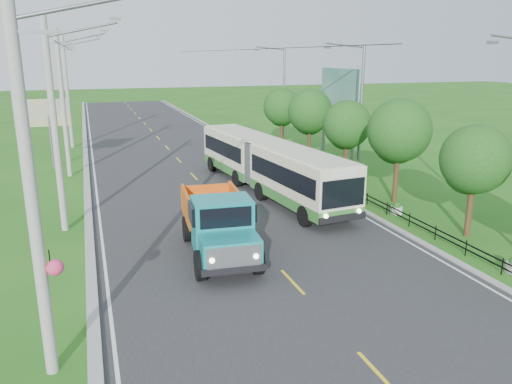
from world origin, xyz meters
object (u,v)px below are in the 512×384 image
tree_third (399,134)px  planter_far (285,155)px  streetlight_far (282,93)px  pole_near (55,126)px  tree_second (474,163)px  bus (268,162)px  billboard_right (339,94)px  pole_far (68,92)px  pole_nearest (34,196)px  pole_mid (63,104)px  planter_near (396,209)px  billboard_left (49,117)px  planter_mid (329,176)px  tree_fifth (310,114)px  dump_truck (218,220)px  tree_back (282,109)px  tree_fourth (347,127)px  streetlight_mid (359,107)px

tree_third → planter_far: bearing=95.2°
streetlight_far → pole_near: bearing=-134.9°
pole_near → tree_second: bearing=-20.7°
streetlight_far → bus: streetlight_far is taller
billboard_right → pole_far: bearing=147.7°
tree_third → pole_nearest: bearing=-148.4°
pole_mid → planter_near: 23.08m
billboard_left → pole_nearest: bearing=-87.3°
billboard_right → pole_near: bearing=-151.9°
streetlight_far → planter_mid: bearing=-98.3°
billboard_left → tree_fifth: bearing=-11.3°
pole_nearest → dump_truck: bearing=46.0°
tree_fifth → billboard_left: tree_fifth is taller
tree_back → planter_near: tree_back is taller
billboard_left → bus: billboard_left is taller
pole_mid → tree_fifth: pole_mid is taller
pole_nearest → planter_near: bearing=28.1°
tree_third → dump_truck: tree_third is taller
tree_fifth → streetlight_far: bearing=84.3°
tree_third → planter_far: size_ratio=8.96×
pole_near → billboard_right: size_ratio=1.37×
pole_nearest → pole_mid: size_ratio=1.00×
pole_mid → tree_fourth: 19.43m
tree_fifth → streetlight_far: 7.97m
tree_second → bus: tree_second is taller
streetlight_far → billboard_right: size_ratio=1.24×
pole_mid → billboard_left: 3.47m
planter_near → pole_nearest: bearing=-151.9°
tree_fourth → planter_mid: (-1.26, -0.14, -3.30)m
pole_nearest → streetlight_mid: (18.88, 17.00, -0.03)m
tree_third → tree_fourth: (-0.00, 6.00, -0.40)m
tree_back → streetlight_far: bearing=67.1°
pole_mid → tree_third: bearing=-35.4°
pole_mid → streetlight_mid: pole_mid is taller
pole_mid → tree_fourth: (18.12, -6.86, -1.51)m
pole_near → tree_second: 19.44m
tree_back → planter_mid: size_ratio=8.21×
tree_third → tree_fifth: bearing=90.0°
planter_mid → billboard_right: size_ratio=0.09×
tree_third → tree_fifth: (-0.00, 12.00, -0.13)m
streetlight_far → billboard_left: bearing=-168.8°
pole_far → tree_third: (18.12, -24.86, -1.11)m
pole_mid → tree_fifth: (18.12, -0.86, -1.24)m
planter_near → billboard_right: billboard_right is taller
pole_far → planter_far: pole_far is taller
tree_fourth → streetlight_far: bearing=86.8°
pole_mid → pole_far: size_ratio=1.00×
tree_fourth → billboard_right: billboard_right is taller
pole_mid → tree_second: 26.20m
bus → streetlight_far: bearing=59.5°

